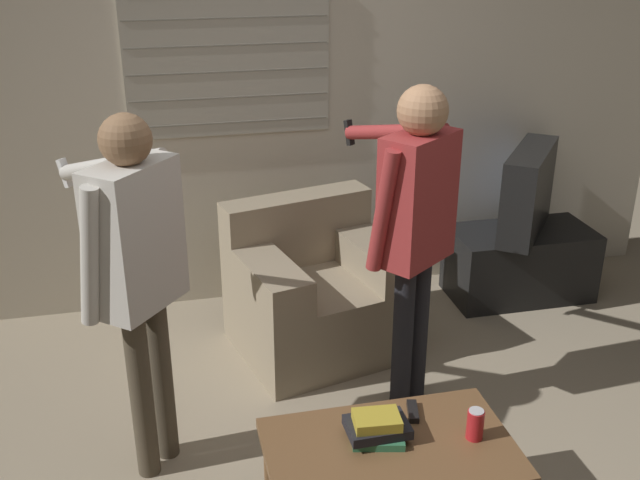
{
  "coord_description": "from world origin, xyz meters",
  "views": [
    {
      "loc": [
        -0.73,
        -2.4,
        2.3
      ],
      "look_at": [
        -0.06,
        0.53,
        1.0
      ],
      "focal_mm": 42.0,
      "sensor_mm": 36.0,
      "label": 1
    }
  ],
  "objects_px": {
    "armchair_beige": "(315,292)",
    "coffee_table": "(390,456)",
    "book_stack": "(377,427)",
    "tv": "(527,191)",
    "person_left_standing": "(136,258)",
    "person_right_standing": "(415,214)",
    "soda_can": "(475,424)",
    "spare_remote": "(413,411)"
  },
  "relations": [
    {
      "from": "person_right_standing",
      "to": "coffee_table",
      "type": "bearing_deg",
      "value": -149.74
    },
    {
      "from": "soda_can",
      "to": "person_right_standing",
      "type": "bearing_deg",
      "value": 87.51
    },
    {
      "from": "tv",
      "to": "person_left_standing",
      "type": "xyz_separation_m",
      "value": [
        -2.37,
        -1.16,
        0.3
      ]
    },
    {
      "from": "book_stack",
      "to": "spare_remote",
      "type": "bearing_deg",
      "value": 31.91
    },
    {
      "from": "armchair_beige",
      "to": "person_left_standing",
      "type": "distance_m",
      "value": 1.44
    },
    {
      "from": "tv",
      "to": "soda_can",
      "type": "bearing_deg",
      "value": 6.02
    },
    {
      "from": "armchair_beige",
      "to": "coffee_table",
      "type": "xyz_separation_m",
      "value": [
        -0.04,
        -1.53,
        0.07
      ]
    },
    {
      "from": "tv",
      "to": "person_right_standing",
      "type": "distance_m",
      "value": 1.52
    },
    {
      "from": "armchair_beige",
      "to": "coffee_table",
      "type": "bearing_deg",
      "value": 74.63
    },
    {
      "from": "person_left_standing",
      "to": "person_right_standing",
      "type": "relative_size",
      "value": 0.99
    },
    {
      "from": "coffee_table",
      "to": "soda_can",
      "type": "xyz_separation_m",
      "value": [
        0.33,
        -0.02,
        0.11
      ]
    },
    {
      "from": "person_right_standing",
      "to": "book_stack",
      "type": "relative_size",
      "value": 6.83
    },
    {
      "from": "armchair_beige",
      "to": "soda_can",
      "type": "xyz_separation_m",
      "value": [
        0.29,
        -1.55,
        0.18
      ]
    },
    {
      "from": "armchair_beige",
      "to": "spare_remote",
      "type": "xyz_separation_m",
      "value": [
        0.1,
        -1.35,
        0.13
      ]
    },
    {
      "from": "soda_can",
      "to": "tv",
      "type": "bearing_deg",
      "value": 58.33
    },
    {
      "from": "person_left_standing",
      "to": "coffee_table",
      "type": "bearing_deg",
      "value": -87.74
    },
    {
      "from": "tv",
      "to": "person_right_standing",
      "type": "height_order",
      "value": "person_right_standing"
    },
    {
      "from": "person_right_standing",
      "to": "book_stack",
      "type": "distance_m",
      "value": 1.04
    },
    {
      "from": "tv",
      "to": "person_right_standing",
      "type": "relative_size",
      "value": 0.44
    },
    {
      "from": "coffee_table",
      "to": "person_right_standing",
      "type": "relative_size",
      "value": 0.58
    },
    {
      "from": "soda_can",
      "to": "spare_remote",
      "type": "xyz_separation_m",
      "value": [
        -0.18,
        0.2,
        -0.05
      ]
    },
    {
      "from": "tv",
      "to": "person_right_standing",
      "type": "bearing_deg",
      "value": -10.73
    },
    {
      "from": "armchair_beige",
      "to": "person_right_standing",
      "type": "height_order",
      "value": "person_right_standing"
    },
    {
      "from": "coffee_table",
      "to": "book_stack",
      "type": "bearing_deg",
      "value": 123.44
    },
    {
      "from": "coffee_table",
      "to": "soda_can",
      "type": "relative_size",
      "value": 7.52
    },
    {
      "from": "armchair_beige",
      "to": "book_stack",
      "type": "distance_m",
      "value": 1.48
    },
    {
      "from": "tv",
      "to": "person_left_standing",
      "type": "bearing_deg",
      "value": -26.2
    },
    {
      "from": "armchair_beige",
      "to": "tv",
      "type": "bearing_deg",
      "value": 178.48
    },
    {
      "from": "person_left_standing",
      "to": "soda_can",
      "type": "height_order",
      "value": "person_left_standing"
    },
    {
      "from": "armchair_beige",
      "to": "soda_can",
      "type": "height_order",
      "value": "armchair_beige"
    },
    {
      "from": "soda_can",
      "to": "spare_remote",
      "type": "bearing_deg",
      "value": 132.83
    },
    {
      "from": "soda_can",
      "to": "coffee_table",
      "type": "bearing_deg",
      "value": 176.44
    },
    {
      "from": "book_stack",
      "to": "soda_can",
      "type": "bearing_deg",
      "value": -12.03
    },
    {
      "from": "person_left_standing",
      "to": "spare_remote",
      "type": "relative_size",
      "value": 12.0
    },
    {
      "from": "spare_remote",
      "to": "tv",
      "type": "bearing_deg",
      "value": 65.34
    },
    {
      "from": "person_left_standing",
      "to": "spare_remote",
      "type": "bearing_deg",
      "value": -76.29
    },
    {
      "from": "person_right_standing",
      "to": "book_stack",
      "type": "xyz_separation_m",
      "value": [
        -0.41,
        -0.8,
        -0.54
      ]
    },
    {
      "from": "coffee_table",
      "to": "book_stack",
      "type": "xyz_separation_m",
      "value": [
        -0.04,
        0.06,
        0.1
      ]
    },
    {
      "from": "armchair_beige",
      "to": "book_stack",
      "type": "height_order",
      "value": "armchair_beige"
    },
    {
      "from": "person_right_standing",
      "to": "book_stack",
      "type": "bearing_deg",
      "value": -153.46
    },
    {
      "from": "armchair_beige",
      "to": "person_left_standing",
      "type": "xyz_separation_m",
      "value": [
        -0.93,
        -0.85,
        0.69
      ]
    },
    {
      "from": "armchair_beige",
      "to": "tv",
      "type": "distance_m",
      "value": 1.52
    }
  ]
}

